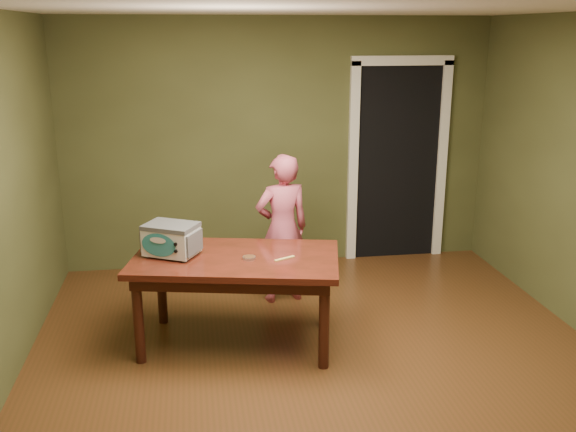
% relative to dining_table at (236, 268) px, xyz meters
% --- Properties ---
extents(floor, '(5.00, 5.00, 0.00)m').
position_rel_dining_table_xyz_m(floor, '(0.61, -0.63, -0.65)').
color(floor, '#512D17').
rests_on(floor, ground).
extents(room_shell, '(4.52, 5.02, 2.61)m').
position_rel_dining_table_xyz_m(room_shell, '(0.61, -0.63, 1.06)').
color(room_shell, '#4B502A').
rests_on(room_shell, ground).
extents(doorway, '(1.10, 0.66, 2.25)m').
position_rel_dining_table_xyz_m(doorway, '(1.91, 2.16, 0.41)').
color(doorway, black).
rests_on(doorway, ground).
extents(dining_table, '(1.75, 1.22, 0.75)m').
position_rel_dining_table_xyz_m(dining_table, '(0.00, 0.00, 0.00)').
color(dining_table, '#36150C').
rests_on(dining_table, floor).
extents(toy_oven, '(0.49, 0.43, 0.26)m').
position_rel_dining_table_xyz_m(toy_oven, '(-0.49, 0.10, 0.24)').
color(toy_oven, '#4C4F54').
rests_on(toy_oven, dining_table).
extents(baking_pan, '(0.10, 0.10, 0.02)m').
position_rel_dining_table_xyz_m(baking_pan, '(0.10, -0.08, 0.11)').
color(baking_pan, silver).
rests_on(baking_pan, dining_table).
extents(spatula, '(0.17, 0.10, 0.01)m').
position_rel_dining_table_xyz_m(spatula, '(0.37, -0.12, 0.10)').
color(spatula, '#DFC561').
rests_on(spatula, dining_table).
extents(child, '(0.56, 0.43, 1.39)m').
position_rel_dining_table_xyz_m(child, '(0.49, 0.83, 0.05)').
color(child, '#C14F69').
rests_on(child, floor).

